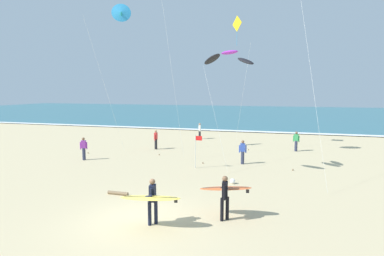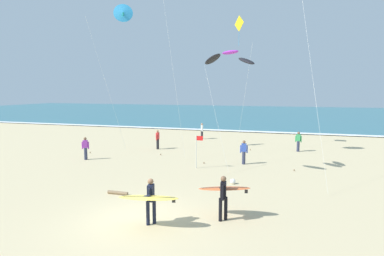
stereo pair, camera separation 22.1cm
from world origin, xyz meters
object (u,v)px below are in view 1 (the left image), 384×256
at_px(surfer_trailing, 151,198).
at_px(bystander_blue_top, 243,152).
at_px(lifeguard_flag, 196,148).
at_px(driftwood_log, 118,193).
at_px(bystander_green_top, 296,141).
at_px(bystander_white_top, 200,131).
at_px(surfer_lead, 225,192).
at_px(beach_ball, 233,181).
at_px(bystander_purple_top, 84,148).
at_px(kite_arc_violet_near, 229,58).
at_px(kite_diamond_golden_far, 237,28).
at_px(bystander_red_top, 156,139).
at_px(kite_delta_cobalt_high, 121,13).

distance_m(surfer_trailing, bystander_blue_top, 10.76).
height_order(lifeguard_flag, driftwood_log, lifeguard_flag).
height_order(bystander_green_top, bystander_white_top, same).
xyz_separation_m(surfer_lead, beach_ball, (-0.43, 4.55, -0.90)).
bearing_deg(surfer_trailing, driftwood_log, 136.70).
relative_size(surfer_lead, bystander_purple_top, 1.28).
distance_m(bystander_white_top, bystander_blue_top, 11.11).
height_order(kite_arc_violet_near, bystander_green_top, kite_arc_violet_near).
relative_size(bystander_white_top, beach_ball, 5.68).
distance_m(surfer_trailing, bystander_green_top, 17.09).
height_order(bystander_purple_top, bystander_blue_top, same).
distance_m(kite_diamond_golden_far, lifeguard_flag, 12.07).
bearing_deg(bystander_blue_top, bystander_green_top, 57.89).
bearing_deg(kite_diamond_golden_far, beach_ball, -82.19).
bearing_deg(beach_ball, bystander_red_top, 134.01).
relative_size(lifeguard_flag, driftwood_log, 2.06).
relative_size(bystander_blue_top, driftwood_log, 1.56).
height_order(bystander_blue_top, driftwood_log, bystander_blue_top).
xyz_separation_m(kite_delta_cobalt_high, bystander_purple_top, (-1.36, -3.31, -9.78)).
bearing_deg(bystander_white_top, bystander_red_top, -107.77).
distance_m(bystander_purple_top, bystander_blue_top, 10.95).
bearing_deg(lifeguard_flag, bystander_purple_top, 179.73).
bearing_deg(bystander_red_top, kite_diamond_golden_far, 26.60).
bearing_deg(bystander_red_top, beach_ball, -45.99).
height_order(kite_delta_cobalt_high, bystander_purple_top, kite_delta_cobalt_high).
xyz_separation_m(bystander_blue_top, lifeguard_flag, (-2.63, -1.94, 0.45)).
distance_m(bystander_green_top, driftwood_log, 15.84).
xyz_separation_m(beach_ball, driftwood_log, (-4.85, -3.24, -0.06)).
bearing_deg(lifeguard_flag, kite_diamond_golden_far, 81.69).
relative_size(kite_delta_cobalt_high, bystander_green_top, 7.14).
height_order(bystander_red_top, lifeguard_flag, lifeguard_flag).
bearing_deg(kite_delta_cobalt_high, bystander_green_top, 17.99).
bearing_deg(bystander_purple_top, surfer_trailing, -44.27).
height_order(kite_diamond_golden_far, lifeguard_flag, kite_diamond_golden_far).
distance_m(kite_diamond_golden_far, bystander_blue_top, 11.23).
bearing_deg(bystander_blue_top, lifeguard_flag, -143.64).
bearing_deg(bystander_green_top, bystander_white_top, 155.96).
distance_m(bystander_white_top, bystander_red_top, 6.68).
xyz_separation_m(kite_diamond_golden_far, lifeguard_flag, (-1.21, -8.29, -8.70)).
distance_m(surfer_lead, bystander_purple_top, 13.43).
bearing_deg(kite_arc_violet_near, bystander_white_top, 112.04).
height_order(kite_arc_violet_near, driftwood_log, kite_arc_violet_near).
xyz_separation_m(kite_arc_violet_near, bystander_red_top, (-7.04, 5.99, -5.84)).
xyz_separation_m(surfer_lead, bystander_white_top, (-6.02, 18.81, -0.23)).
bearing_deg(driftwood_log, bystander_blue_top, 58.72).
bearing_deg(kite_delta_cobalt_high, kite_diamond_golden_far, 31.69).
bearing_deg(surfer_lead, bystander_white_top, 107.76).
distance_m(kite_delta_cobalt_high, bystander_blue_top, 13.66).
bearing_deg(kite_diamond_golden_far, surfer_trailing, -91.50).
bearing_deg(bystander_blue_top, kite_diamond_golden_far, 102.62).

